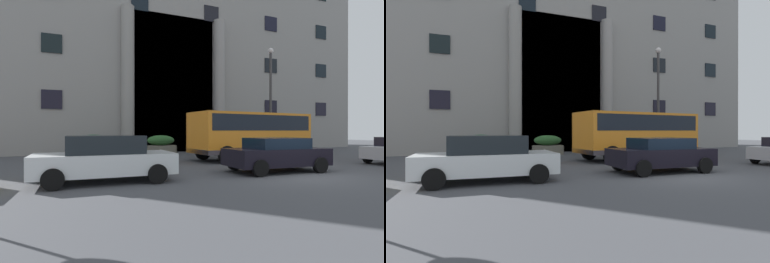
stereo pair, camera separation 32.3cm
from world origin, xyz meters
TOP-DOWN VIEW (x-y plane):
  - ground_plane at (0.00, 0.00)m, footprint 80.00×64.00m
  - office_building_facade at (-0.00, 17.47)m, footprint 37.22×9.72m
  - orange_minibus at (1.84, 5.50)m, footprint 7.34×3.19m
  - bus_stop_sign at (6.17, 7.41)m, footprint 0.44×0.08m
  - hedge_planter_entrance_right at (-2.03, 10.69)m, footprint 2.01×0.89m
  - hedge_planter_east at (6.11, 10.28)m, footprint 1.45×0.99m
  - hedge_planter_entrance_left at (-6.46, 10.32)m, footprint 2.16×0.96m
  - parked_sedan_second at (-0.10, 0.82)m, footprint 4.12×2.18m
  - parked_estate_mid at (-6.76, 0.97)m, footprint 4.41×2.15m
  - scooter_by_planter at (-4.93, 3.01)m, footprint 1.89×0.61m
  - lamppost_plaza_centre at (5.52, 8.52)m, footprint 0.40×0.40m

SIDE VIEW (x-z plane):
  - ground_plane at x=0.00m, z-range -0.12..0.00m
  - scooter_by_planter at x=-4.93m, z-range 0.01..0.90m
  - hedge_planter_entrance_right at x=-2.03m, z-range -0.02..1.32m
  - hedge_planter_east at x=6.11m, z-range -0.02..1.38m
  - hedge_planter_entrance_left at x=-6.46m, z-range -0.02..1.40m
  - parked_sedan_second at x=-0.10m, z-range 0.03..1.40m
  - parked_estate_mid at x=-6.76m, z-range 0.01..1.52m
  - orange_minibus at x=1.84m, z-range 0.27..2.92m
  - bus_stop_sign at x=6.17m, z-range 0.32..3.04m
  - lamppost_plaza_centre at x=5.52m, z-range 0.62..8.23m
  - office_building_facade at x=0.00m, z-range -0.01..17.09m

